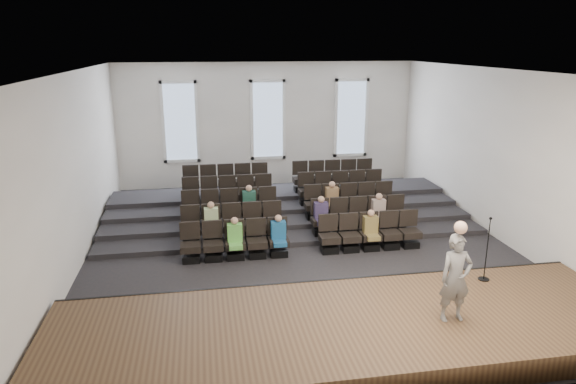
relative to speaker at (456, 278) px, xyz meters
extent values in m
plane|color=black|center=(-1.97, 5.41, -1.38)|extent=(14.00, 14.00, 0.00)
cube|color=white|center=(-1.97, 5.41, 3.63)|extent=(12.00, 14.00, 0.02)
cube|color=white|center=(-1.97, 12.43, 1.12)|extent=(12.00, 0.04, 5.00)
cube|color=white|center=(-1.97, -1.61, 1.12)|extent=(12.00, 0.04, 5.00)
cube|color=white|center=(-7.99, 5.41, 1.12)|extent=(0.04, 14.00, 5.00)
cube|color=white|center=(4.05, 5.41, 1.12)|extent=(0.04, 14.00, 5.00)
cube|color=#503922|center=(-1.97, 0.31, -1.13)|extent=(11.80, 3.60, 0.50)
cube|color=black|center=(-1.97, 2.08, -1.13)|extent=(11.80, 0.06, 0.52)
cube|color=black|center=(-1.97, 7.74, -1.30)|extent=(11.80, 4.80, 0.15)
cube|color=black|center=(-1.97, 8.26, -1.23)|extent=(11.80, 3.75, 0.30)
cube|color=black|center=(-1.97, 8.79, -1.15)|extent=(11.80, 2.70, 0.45)
cube|color=black|center=(-1.97, 9.31, -1.08)|extent=(11.80, 1.65, 0.60)
cube|color=black|center=(-5.10, 4.81, -1.28)|extent=(0.47, 0.43, 0.20)
cube|color=black|center=(-5.10, 4.81, -0.97)|extent=(0.55, 0.50, 0.19)
cube|color=black|center=(-5.10, 5.02, -0.56)|extent=(0.55, 0.08, 0.50)
cube|color=black|center=(-4.50, 4.81, -1.28)|extent=(0.47, 0.43, 0.20)
cube|color=black|center=(-4.50, 4.81, -0.97)|extent=(0.55, 0.50, 0.19)
cube|color=black|center=(-4.50, 5.02, -0.56)|extent=(0.55, 0.08, 0.50)
cube|color=black|center=(-3.90, 4.81, -1.28)|extent=(0.47, 0.43, 0.20)
cube|color=black|center=(-3.90, 4.81, -0.97)|extent=(0.55, 0.50, 0.19)
cube|color=black|center=(-3.90, 5.02, -0.56)|extent=(0.55, 0.08, 0.50)
cube|color=black|center=(-3.30, 4.81, -1.28)|extent=(0.47, 0.43, 0.20)
cube|color=black|center=(-3.30, 4.81, -0.97)|extent=(0.55, 0.50, 0.19)
cube|color=black|center=(-3.30, 5.02, -0.56)|extent=(0.55, 0.08, 0.50)
cube|color=black|center=(-2.70, 4.81, -1.28)|extent=(0.47, 0.43, 0.20)
cube|color=black|center=(-2.70, 4.81, -0.97)|extent=(0.55, 0.50, 0.19)
cube|color=black|center=(-2.70, 5.02, -0.56)|extent=(0.55, 0.08, 0.50)
cube|color=black|center=(-1.25, 4.81, -1.28)|extent=(0.47, 0.43, 0.20)
cube|color=black|center=(-1.25, 4.81, -0.97)|extent=(0.55, 0.50, 0.19)
cube|color=black|center=(-1.25, 5.02, -0.56)|extent=(0.55, 0.08, 0.50)
cube|color=black|center=(-0.65, 4.81, -1.28)|extent=(0.47, 0.43, 0.20)
cube|color=black|center=(-0.65, 4.81, -0.97)|extent=(0.55, 0.50, 0.19)
cube|color=black|center=(-0.65, 5.02, -0.56)|extent=(0.55, 0.08, 0.50)
cube|color=black|center=(-0.05, 4.81, -1.28)|extent=(0.47, 0.43, 0.20)
cube|color=black|center=(-0.05, 4.81, -0.97)|extent=(0.55, 0.50, 0.19)
cube|color=black|center=(-0.05, 5.02, -0.56)|extent=(0.55, 0.08, 0.50)
cube|color=black|center=(0.55, 4.81, -1.28)|extent=(0.47, 0.43, 0.20)
cube|color=black|center=(0.55, 4.81, -0.97)|extent=(0.55, 0.50, 0.19)
cube|color=black|center=(0.55, 5.02, -0.56)|extent=(0.55, 0.08, 0.50)
cube|color=black|center=(1.15, 4.81, -1.28)|extent=(0.47, 0.43, 0.20)
cube|color=black|center=(1.15, 4.81, -0.97)|extent=(0.55, 0.50, 0.19)
cube|color=black|center=(1.15, 5.02, -0.56)|extent=(0.55, 0.08, 0.50)
cube|color=black|center=(-5.10, 5.86, -1.13)|extent=(0.47, 0.43, 0.20)
cube|color=black|center=(-5.10, 5.86, -0.82)|extent=(0.55, 0.50, 0.19)
cube|color=black|center=(-5.10, 6.07, -0.41)|extent=(0.55, 0.08, 0.50)
cube|color=black|center=(-4.50, 5.86, -1.13)|extent=(0.47, 0.43, 0.20)
cube|color=black|center=(-4.50, 5.86, -0.82)|extent=(0.55, 0.50, 0.19)
cube|color=black|center=(-4.50, 6.07, -0.41)|extent=(0.55, 0.08, 0.50)
cube|color=black|center=(-3.90, 5.86, -1.13)|extent=(0.47, 0.43, 0.20)
cube|color=black|center=(-3.90, 5.86, -0.82)|extent=(0.55, 0.50, 0.19)
cube|color=black|center=(-3.90, 6.07, -0.41)|extent=(0.55, 0.08, 0.50)
cube|color=black|center=(-3.30, 5.86, -1.13)|extent=(0.47, 0.43, 0.20)
cube|color=black|center=(-3.30, 5.86, -0.82)|extent=(0.55, 0.50, 0.19)
cube|color=black|center=(-3.30, 6.07, -0.41)|extent=(0.55, 0.08, 0.50)
cube|color=black|center=(-2.70, 5.86, -1.13)|extent=(0.47, 0.43, 0.20)
cube|color=black|center=(-2.70, 5.86, -0.82)|extent=(0.55, 0.50, 0.19)
cube|color=black|center=(-2.70, 6.07, -0.41)|extent=(0.55, 0.08, 0.50)
cube|color=black|center=(-1.25, 5.86, -1.13)|extent=(0.47, 0.43, 0.20)
cube|color=black|center=(-1.25, 5.86, -0.82)|extent=(0.55, 0.50, 0.19)
cube|color=black|center=(-1.25, 6.07, -0.41)|extent=(0.55, 0.08, 0.50)
cube|color=black|center=(-0.65, 5.86, -1.13)|extent=(0.47, 0.43, 0.20)
cube|color=black|center=(-0.65, 5.86, -0.82)|extent=(0.55, 0.50, 0.19)
cube|color=black|center=(-0.65, 6.07, -0.41)|extent=(0.55, 0.08, 0.50)
cube|color=black|center=(-0.05, 5.86, -1.13)|extent=(0.47, 0.43, 0.20)
cube|color=black|center=(-0.05, 5.86, -0.82)|extent=(0.55, 0.50, 0.19)
cube|color=black|center=(-0.05, 6.07, -0.41)|extent=(0.55, 0.08, 0.50)
cube|color=black|center=(0.55, 5.86, -1.13)|extent=(0.47, 0.43, 0.20)
cube|color=black|center=(0.55, 5.86, -0.82)|extent=(0.55, 0.50, 0.19)
cube|color=black|center=(0.55, 6.07, -0.41)|extent=(0.55, 0.08, 0.50)
cube|color=black|center=(1.15, 5.86, -1.13)|extent=(0.47, 0.43, 0.20)
cube|color=black|center=(1.15, 5.86, -0.82)|extent=(0.55, 0.50, 0.19)
cube|color=black|center=(1.15, 6.07, -0.41)|extent=(0.55, 0.08, 0.50)
cube|color=black|center=(-5.10, 6.91, -0.98)|extent=(0.47, 0.42, 0.20)
cube|color=black|center=(-5.10, 6.91, -0.67)|extent=(0.55, 0.50, 0.19)
cube|color=black|center=(-5.10, 7.12, -0.26)|extent=(0.55, 0.08, 0.50)
cube|color=black|center=(-4.50, 6.91, -0.98)|extent=(0.47, 0.42, 0.20)
cube|color=black|center=(-4.50, 6.91, -0.67)|extent=(0.55, 0.50, 0.19)
cube|color=black|center=(-4.50, 7.12, -0.26)|extent=(0.55, 0.08, 0.50)
cube|color=black|center=(-3.90, 6.91, -0.98)|extent=(0.47, 0.42, 0.20)
cube|color=black|center=(-3.90, 6.91, -0.67)|extent=(0.55, 0.50, 0.19)
cube|color=black|center=(-3.90, 7.12, -0.26)|extent=(0.55, 0.08, 0.50)
cube|color=black|center=(-3.30, 6.91, -0.98)|extent=(0.47, 0.42, 0.20)
cube|color=black|center=(-3.30, 6.91, -0.67)|extent=(0.55, 0.50, 0.19)
cube|color=black|center=(-3.30, 7.12, -0.26)|extent=(0.55, 0.08, 0.50)
cube|color=black|center=(-2.70, 6.91, -0.98)|extent=(0.47, 0.42, 0.20)
cube|color=black|center=(-2.70, 6.91, -0.67)|extent=(0.55, 0.50, 0.19)
cube|color=black|center=(-2.70, 7.12, -0.26)|extent=(0.55, 0.08, 0.50)
cube|color=black|center=(-1.25, 6.91, -0.98)|extent=(0.47, 0.42, 0.20)
cube|color=black|center=(-1.25, 6.91, -0.67)|extent=(0.55, 0.50, 0.19)
cube|color=black|center=(-1.25, 7.12, -0.26)|extent=(0.55, 0.08, 0.50)
cube|color=black|center=(-0.65, 6.91, -0.98)|extent=(0.47, 0.42, 0.20)
cube|color=black|center=(-0.65, 6.91, -0.67)|extent=(0.55, 0.50, 0.19)
cube|color=black|center=(-0.65, 7.12, -0.26)|extent=(0.55, 0.08, 0.50)
cube|color=black|center=(-0.05, 6.91, -0.98)|extent=(0.47, 0.42, 0.20)
cube|color=black|center=(-0.05, 6.91, -0.67)|extent=(0.55, 0.50, 0.19)
cube|color=black|center=(-0.05, 7.12, -0.26)|extent=(0.55, 0.08, 0.50)
cube|color=black|center=(0.55, 6.91, -0.98)|extent=(0.47, 0.42, 0.20)
cube|color=black|center=(0.55, 6.91, -0.67)|extent=(0.55, 0.50, 0.19)
cube|color=black|center=(0.55, 7.12, -0.26)|extent=(0.55, 0.08, 0.50)
cube|color=black|center=(1.15, 6.91, -0.98)|extent=(0.47, 0.42, 0.20)
cube|color=black|center=(1.15, 6.91, -0.67)|extent=(0.55, 0.50, 0.19)
cube|color=black|center=(1.15, 7.12, -0.26)|extent=(0.55, 0.08, 0.50)
cube|color=black|center=(-5.10, 7.96, -0.83)|extent=(0.47, 0.42, 0.20)
cube|color=black|center=(-5.10, 7.96, -0.52)|extent=(0.55, 0.50, 0.19)
cube|color=black|center=(-5.10, 8.17, -0.11)|extent=(0.55, 0.08, 0.50)
cube|color=black|center=(-4.50, 7.96, -0.83)|extent=(0.47, 0.42, 0.20)
cube|color=black|center=(-4.50, 7.96, -0.52)|extent=(0.55, 0.50, 0.19)
cube|color=black|center=(-4.50, 8.17, -0.11)|extent=(0.55, 0.08, 0.50)
cube|color=black|center=(-3.90, 7.96, -0.83)|extent=(0.47, 0.42, 0.20)
cube|color=black|center=(-3.90, 7.96, -0.52)|extent=(0.55, 0.50, 0.19)
cube|color=black|center=(-3.90, 8.17, -0.11)|extent=(0.55, 0.08, 0.50)
cube|color=black|center=(-3.30, 7.96, -0.83)|extent=(0.47, 0.42, 0.20)
cube|color=black|center=(-3.30, 7.96, -0.52)|extent=(0.55, 0.50, 0.19)
cube|color=black|center=(-3.30, 8.17, -0.11)|extent=(0.55, 0.08, 0.50)
cube|color=black|center=(-2.70, 7.96, -0.83)|extent=(0.47, 0.42, 0.20)
cube|color=black|center=(-2.70, 7.96, -0.52)|extent=(0.55, 0.50, 0.19)
cube|color=black|center=(-2.70, 8.17, -0.11)|extent=(0.55, 0.08, 0.50)
cube|color=black|center=(-1.25, 7.96, -0.83)|extent=(0.47, 0.42, 0.20)
cube|color=black|center=(-1.25, 7.96, -0.52)|extent=(0.55, 0.50, 0.19)
cube|color=black|center=(-1.25, 8.17, -0.11)|extent=(0.55, 0.08, 0.50)
cube|color=black|center=(-0.65, 7.96, -0.83)|extent=(0.47, 0.42, 0.20)
cube|color=black|center=(-0.65, 7.96, -0.52)|extent=(0.55, 0.50, 0.19)
cube|color=black|center=(-0.65, 8.17, -0.11)|extent=(0.55, 0.08, 0.50)
cube|color=black|center=(-0.05, 7.96, -0.83)|extent=(0.47, 0.42, 0.20)
cube|color=black|center=(-0.05, 7.96, -0.52)|extent=(0.55, 0.50, 0.19)
cube|color=black|center=(-0.05, 8.17, -0.11)|extent=(0.55, 0.08, 0.50)
cube|color=black|center=(0.55, 7.96, -0.83)|extent=(0.47, 0.42, 0.20)
cube|color=black|center=(0.55, 7.96, -0.52)|extent=(0.55, 0.50, 0.19)
cube|color=black|center=(0.55, 8.17, -0.11)|extent=(0.55, 0.08, 0.50)
cube|color=black|center=(1.15, 7.96, -0.83)|extent=(0.47, 0.42, 0.20)
cube|color=black|center=(1.15, 7.96, -0.52)|extent=(0.55, 0.50, 0.19)
cube|color=black|center=(1.15, 8.17, -0.11)|extent=(0.55, 0.08, 0.50)
cube|color=black|center=(-5.10, 9.01, -0.68)|extent=(0.47, 0.42, 0.20)
cube|color=black|center=(-5.10, 9.01, -0.37)|extent=(0.55, 0.50, 0.19)
cube|color=black|center=(-5.10, 9.22, 0.04)|extent=(0.55, 0.08, 0.50)
cube|color=black|center=(-4.50, 9.01, -0.68)|extent=(0.47, 0.42, 0.20)
cube|color=black|center=(-4.50, 9.01, -0.37)|extent=(0.55, 0.50, 0.19)
cube|color=black|center=(-4.50, 9.22, 0.04)|extent=(0.55, 0.08, 0.50)
cube|color=black|center=(-3.90, 9.01, -0.68)|extent=(0.47, 0.42, 0.20)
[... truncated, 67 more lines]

